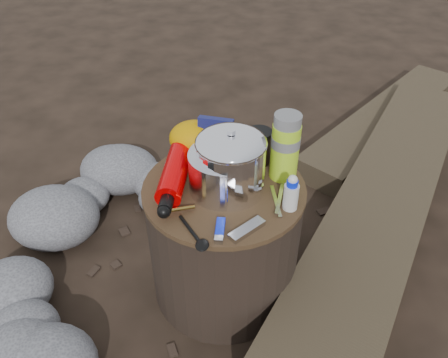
# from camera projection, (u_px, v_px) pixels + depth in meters

# --- Properties ---
(ground) EXTENTS (60.00, 60.00, 0.00)m
(ground) POSITION_uv_depth(u_px,v_px,m) (224.00, 284.00, 1.64)
(ground) COLOR black
(ground) RESTS_ON ground
(stump) EXTENTS (0.49, 0.49, 0.45)m
(stump) POSITION_uv_depth(u_px,v_px,m) (224.00, 240.00, 1.50)
(stump) COLOR black
(stump) RESTS_ON ground
(rock_ring) EXTENTS (0.51, 1.10, 0.22)m
(rock_ring) POSITION_uv_depth(u_px,v_px,m) (90.00, 239.00, 1.67)
(rock_ring) COLOR #58585E
(rock_ring) RESTS_ON ground
(log_main) EXTENTS (1.09, 1.93, 0.16)m
(log_main) POSITION_uv_depth(u_px,v_px,m) (384.00, 203.00, 1.87)
(log_main) COLOR #372E20
(log_main) RESTS_ON ground
(log_small) EXTENTS (1.00, 1.24, 0.11)m
(log_small) POSITION_uv_depth(u_px,v_px,m) (386.00, 121.00, 2.43)
(log_small) COLOR #372E20
(log_small) RESTS_ON ground
(foil_windscreen) EXTENTS (0.20, 0.20, 0.12)m
(foil_windscreen) POSITION_uv_depth(u_px,v_px,m) (224.00, 172.00, 1.32)
(foil_windscreen) COLOR silver
(foil_windscreen) RESTS_ON stump
(camping_pot) EXTENTS (0.20, 0.20, 0.20)m
(camping_pot) POSITION_uv_depth(u_px,v_px,m) (231.00, 163.00, 1.30)
(camping_pot) COLOR white
(camping_pot) RESTS_ON stump
(fuel_bottle) EXTENTS (0.08, 0.31, 0.08)m
(fuel_bottle) POSITION_uv_depth(u_px,v_px,m) (175.00, 173.00, 1.36)
(fuel_bottle) COLOR #DA0002
(fuel_bottle) RESTS_ON stump
(thermos) EXTENTS (0.08, 0.08, 0.21)m
(thermos) POSITION_uv_depth(u_px,v_px,m) (285.00, 147.00, 1.35)
(thermos) COLOR #A6DA21
(thermos) RESTS_ON stump
(travel_mug) EXTENTS (0.08, 0.08, 0.11)m
(travel_mug) POSITION_uv_depth(u_px,v_px,m) (259.00, 147.00, 1.43)
(travel_mug) COLOR black
(travel_mug) RESTS_ON stump
(stuff_sack) EXTENTS (0.17, 0.14, 0.11)m
(stuff_sack) POSITION_uv_depth(u_px,v_px,m) (195.00, 139.00, 1.47)
(stuff_sack) COLOR #BC8100
(stuff_sack) RESTS_ON stump
(food_pouch) EXTENTS (0.11, 0.04, 0.14)m
(food_pouch) POSITION_uv_depth(u_px,v_px,m) (215.00, 139.00, 1.44)
(food_pouch) COLOR #131852
(food_pouch) RESTS_ON stump
(lighter) EXTENTS (0.02, 0.09, 0.02)m
(lighter) POSITION_uv_depth(u_px,v_px,m) (220.00, 228.00, 1.22)
(lighter) COLOR #0B22E7
(lighter) RESTS_ON stump
(multitool) EXTENTS (0.10, 0.10, 0.02)m
(multitool) POSITION_uv_depth(u_px,v_px,m) (247.00, 229.00, 1.21)
(multitool) COLOR #B5B5BA
(multitool) RESTS_ON stump
(pot_grabber) EXTENTS (0.04, 0.14, 0.01)m
(pot_grabber) POSITION_uv_depth(u_px,v_px,m) (276.00, 200.00, 1.31)
(pot_grabber) COLOR #B5B5BA
(pot_grabber) RESTS_ON stump
(spork) EXTENTS (0.11, 0.13, 0.01)m
(spork) POSITION_uv_depth(u_px,v_px,m) (190.00, 230.00, 1.22)
(spork) COLOR black
(spork) RESTS_ON stump
(squeeze_bottle) EXTENTS (0.04, 0.04, 0.10)m
(squeeze_bottle) POSITION_uv_depth(u_px,v_px,m) (291.00, 194.00, 1.26)
(squeeze_bottle) COLOR silver
(squeeze_bottle) RESTS_ON stump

